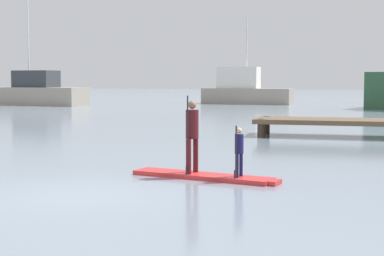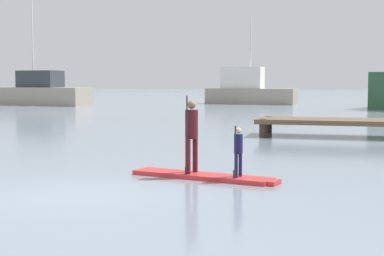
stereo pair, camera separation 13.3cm
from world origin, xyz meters
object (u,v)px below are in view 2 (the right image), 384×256
object	(u,v)px
fishing_boat_green_midground	(248,90)
motor_boat_small_navy	(38,93)
paddler_adult	(191,132)
paddleboard_near	(204,176)
paddler_child_solo	(238,150)

from	to	relation	value
fishing_boat_green_midground	motor_boat_small_navy	size ratio (longest dim) A/B	0.83
paddler_adult	motor_boat_small_navy	size ratio (longest dim) A/B	0.18
fishing_boat_green_midground	motor_boat_small_navy	distance (m)	18.67
paddleboard_near	paddler_child_solo	size ratio (longest dim) A/B	3.09
paddleboard_near	paddler_adult	distance (m)	1.05
paddleboard_near	fishing_boat_green_midground	bearing A→B (deg)	98.56
paddler_adult	fishing_boat_green_midground	xyz separation A→B (m)	(-5.72, 40.04, 0.20)
paddler_adult	paddleboard_near	bearing A→B (deg)	-12.04
paddleboard_near	fishing_boat_green_midground	xyz separation A→B (m)	(-6.04, 40.11, 1.20)
paddler_child_solo	fishing_boat_green_midground	bearing A→B (deg)	99.65
paddler_adult	motor_boat_small_navy	xyz separation A→B (m)	(-23.03, 33.05, 0.04)
paddleboard_near	paddler_child_solo	distance (m)	1.07
paddler_child_solo	fishing_boat_green_midground	xyz separation A→B (m)	(-6.85, 40.31, 0.54)
paddleboard_near	paddler_adult	bearing A→B (deg)	167.96
motor_boat_small_navy	fishing_boat_green_midground	bearing A→B (deg)	21.99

